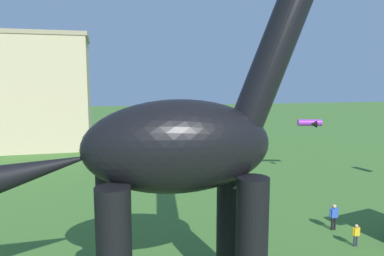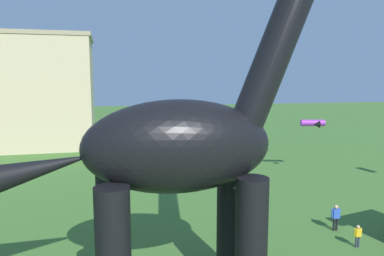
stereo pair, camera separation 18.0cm
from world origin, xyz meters
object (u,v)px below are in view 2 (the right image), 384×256
dinosaur_sculpture (176,146)px  person_far_spectator (336,215)px  kite_near_low (313,123)px  person_strolling_adult (358,234)px

dinosaur_sculpture → person_far_spectator: 12.39m
kite_near_low → person_far_spectator: bearing=-115.8°
person_far_spectator → kite_near_low: bearing=-37.3°
dinosaur_sculpture → person_strolling_adult: dinosaur_sculpture is taller
dinosaur_sculpture → person_strolling_adult: bearing=-5.2°
person_strolling_adult → kite_near_low: size_ratio=0.54×
person_strolling_adult → kite_near_low: (5.89, 13.95, 4.04)m
person_far_spectator → person_strolling_adult: bearing=163.9°
dinosaur_sculpture → kite_near_low: size_ratio=7.70×
dinosaur_sculpture → person_strolling_adult: (10.04, 2.49, -5.49)m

